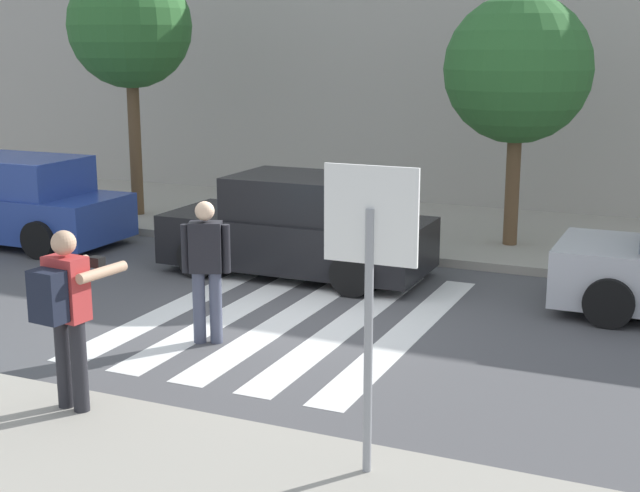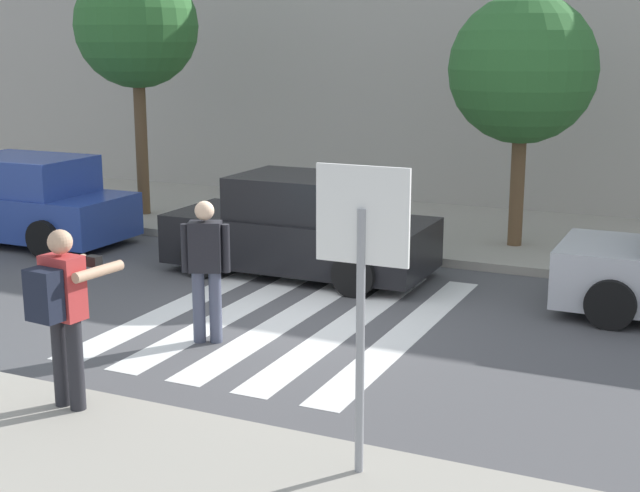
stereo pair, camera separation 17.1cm
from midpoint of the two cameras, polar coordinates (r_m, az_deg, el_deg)
The scene contains 15 objects.
ground_plane at distance 11.58m, azimuth -1.87°, elevation -4.83°, with size 120.00×120.00×0.00m, color #4C4C4F.
sidewalk_far at distance 16.97m, azimuth 7.23°, elevation 1.05°, with size 60.00×4.80×0.14m, color #9E998C.
building_facade_far at distance 20.85m, azimuth 11.24°, elevation 12.14°, with size 56.00×4.00×6.67m, color #ADA89E.
crosswalk_stripe_0 at distance 12.51m, azimuth -8.04°, elevation -3.58°, with size 0.44×5.20×0.01m, color silver.
crosswalk_stripe_1 at distance 12.11m, azimuth -4.84°, elevation -4.06°, with size 0.44×5.20×0.01m, color silver.
crosswalk_stripe_2 at distance 11.75m, azimuth -1.43°, elevation -4.55°, with size 0.44×5.20×0.01m, color silver.
crosswalk_stripe_3 at distance 11.44m, azimuth 2.19°, elevation -5.05°, with size 0.44×5.20×0.01m, color silver.
crosswalk_stripe_4 at distance 11.17m, azimuth 5.99°, elevation -5.55°, with size 0.44×5.20×0.01m, color silver.
stop_sign at distance 6.83m, azimuth 3.41°, elevation -0.47°, with size 0.76×0.08×2.49m.
photographer_with_backpack at distance 8.56m, azimuth -15.64°, elevation -3.59°, with size 0.64×0.88×1.72m.
pedestrian_crossing at distance 10.60m, azimuth -6.86°, elevation -1.12°, with size 0.54×0.37×1.72m.
parked_car_blue at distance 16.91m, azimuth -18.23°, elevation 2.72°, with size 4.10×1.92×1.55m.
parked_car_black at distance 13.76m, azimuth -0.79°, elevation 1.16°, with size 4.10×1.92×1.55m.
street_tree_west at distance 18.10m, azimuth -11.40°, elevation 13.57°, with size 2.40×2.40×4.90m.
street_tree_center at distance 15.27m, azimuth 13.18°, elevation 10.91°, with size 2.45×2.45×4.18m.
Camera 2 is at (5.03, -9.82, 3.53)m, focal length 50.00 mm.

